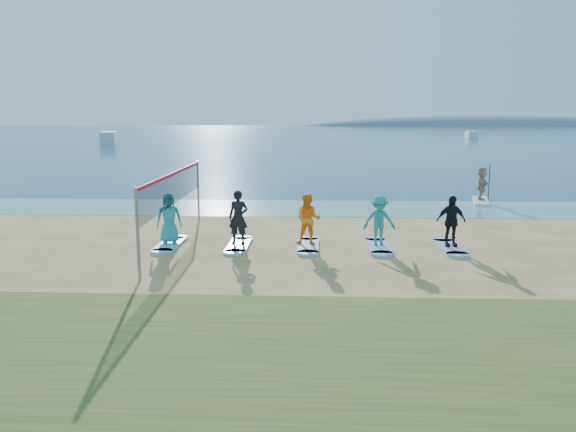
{
  "coord_description": "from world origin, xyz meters",
  "views": [
    {
      "loc": [
        -0.31,
        -16.1,
        4.28
      ],
      "look_at": [
        -1.16,
        2.0,
        1.1
      ],
      "focal_mm": 35.0,
      "sensor_mm": 36.0,
      "label": 1
    }
  ],
  "objects_px": {
    "surfboard_1": "(239,245)",
    "surfboard_2": "(308,246)",
    "boat_offshore_b": "(471,138)",
    "surfboard_3": "(379,247)",
    "student_2": "(308,219)",
    "student_0": "(169,218)",
    "surfboard_0": "(170,244)",
    "boat_offshore_a": "(109,144)",
    "paddleboard": "(481,201)",
    "paddleboarder": "(482,184)",
    "surfboard_4": "(450,247)",
    "student_4": "(451,221)",
    "student_1": "(238,217)",
    "volleyball_net": "(174,189)",
    "student_3": "(379,221)"
  },
  "relations": [
    {
      "from": "surfboard_1",
      "to": "surfboard_3",
      "type": "height_order",
      "value": "same"
    },
    {
      "from": "volleyball_net",
      "to": "student_0",
      "type": "distance_m",
      "value": 1.04
    },
    {
      "from": "surfboard_0",
      "to": "surfboard_3",
      "type": "xyz_separation_m",
      "value": [
        7.03,
        0.0,
        0.0
      ]
    },
    {
      "from": "student_1",
      "to": "surfboard_2",
      "type": "xyz_separation_m",
      "value": [
        2.34,
        0.0,
        -0.95
      ]
    },
    {
      "from": "student_2",
      "to": "student_4",
      "type": "bearing_deg",
      "value": 6.45
    },
    {
      "from": "surfboard_0",
      "to": "student_3",
      "type": "relative_size",
      "value": 1.33
    },
    {
      "from": "volleyball_net",
      "to": "surfboard_0",
      "type": "relative_size",
      "value": 4.13
    },
    {
      "from": "student_0",
      "to": "paddleboarder",
      "type": "bearing_deg",
      "value": 22.37
    },
    {
      "from": "student_0",
      "to": "surfboard_0",
      "type": "bearing_deg",
      "value": 0.0
    },
    {
      "from": "surfboard_2",
      "to": "student_2",
      "type": "height_order",
      "value": "student_2"
    },
    {
      "from": "surfboard_3",
      "to": "surfboard_2",
      "type": "bearing_deg",
      "value": 180.0
    },
    {
      "from": "surfboard_3",
      "to": "student_4",
      "type": "xyz_separation_m",
      "value": [
        2.34,
        0.0,
        0.89
      ]
    },
    {
      "from": "paddleboard",
      "to": "boat_offshore_a",
      "type": "relative_size",
      "value": 0.35
    },
    {
      "from": "surfboard_0",
      "to": "surfboard_1",
      "type": "bearing_deg",
      "value": 0.0
    },
    {
      "from": "student_1",
      "to": "student_2",
      "type": "distance_m",
      "value": 2.34
    },
    {
      "from": "student_1",
      "to": "student_4",
      "type": "xyz_separation_m",
      "value": [
        7.03,
        0.0,
        -0.06
      ]
    },
    {
      "from": "boat_offshore_b",
      "to": "student_2",
      "type": "distance_m",
      "value": 112.14
    },
    {
      "from": "boat_offshore_a",
      "to": "paddleboard",
      "type": "bearing_deg",
      "value": -71.73
    },
    {
      "from": "paddleboarder",
      "to": "surfboard_0",
      "type": "height_order",
      "value": "paddleboarder"
    },
    {
      "from": "paddleboarder",
      "to": "student_4",
      "type": "distance_m",
      "value": 11.38
    },
    {
      "from": "volleyball_net",
      "to": "student_1",
      "type": "height_order",
      "value": "volleyball_net"
    },
    {
      "from": "boat_offshore_b",
      "to": "surfboard_3",
      "type": "bearing_deg",
      "value": -100.64
    },
    {
      "from": "student_1",
      "to": "surfboard_3",
      "type": "distance_m",
      "value": 4.78
    },
    {
      "from": "student_1",
      "to": "student_2",
      "type": "bearing_deg",
      "value": 7.51
    },
    {
      "from": "surfboard_4",
      "to": "student_3",
      "type": "bearing_deg",
      "value": 180.0
    },
    {
      "from": "surfboard_0",
      "to": "surfboard_4",
      "type": "relative_size",
      "value": 1.0
    },
    {
      "from": "surfboard_1",
      "to": "surfboard_2",
      "type": "bearing_deg",
      "value": 0.0
    },
    {
      "from": "paddleboard",
      "to": "student_3",
      "type": "height_order",
      "value": "student_3"
    },
    {
      "from": "boat_offshore_b",
      "to": "surfboard_4",
      "type": "xyz_separation_m",
      "value": [
        -29.63,
        -106.75,
        0.04
      ]
    },
    {
      "from": "boat_offshore_b",
      "to": "surfboard_2",
      "type": "bearing_deg",
      "value": -101.79
    },
    {
      "from": "volleyball_net",
      "to": "paddleboard",
      "type": "xyz_separation_m",
      "value": [
        13.34,
        10.24,
        -1.84
      ]
    },
    {
      "from": "volleyball_net",
      "to": "surfboard_2",
      "type": "height_order",
      "value": "volleyball_net"
    },
    {
      "from": "surfboard_1",
      "to": "volleyball_net",
      "type": "bearing_deg",
      "value": 170.37
    },
    {
      "from": "student_2",
      "to": "surfboard_2",
      "type": "bearing_deg",
      "value": 0.0
    },
    {
      "from": "student_1",
      "to": "surfboard_2",
      "type": "distance_m",
      "value": 2.53
    },
    {
      "from": "surfboard_2",
      "to": "student_2",
      "type": "distance_m",
      "value": 0.9
    },
    {
      "from": "paddleboard",
      "to": "surfboard_2",
      "type": "distance_m",
      "value": 13.77
    },
    {
      "from": "student_2",
      "to": "surfboard_3",
      "type": "xyz_separation_m",
      "value": [
        2.34,
        0.0,
        -0.9
      ]
    },
    {
      "from": "boat_offshore_a",
      "to": "student_0",
      "type": "bearing_deg",
      "value": -84.04
    },
    {
      "from": "paddleboarder",
      "to": "surfboard_1",
      "type": "xyz_separation_m",
      "value": [
        -11.12,
        -10.62,
        -0.91
      ]
    },
    {
      "from": "student_0",
      "to": "student_4",
      "type": "relative_size",
      "value": 1.02
    },
    {
      "from": "surfboard_3",
      "to": "student_2",
      "type": "bearing_deg",
      "value": 180.0
    },
    {
      "from": "paddleboarder",
      "to": "boat_offshore_b",
      "type": "xyz_separation_m",
      "value": [
        25.55,
        96.13,
        -0.96
      ]
    },
    {
      "from": "surfboard_4",
      "to": "student_4",
      "type": "height_order",
      "value": "student_4"
    },
    {
      "from": "volleyball_net",
      "to": "student_0",
      "type": "height_order",
      "value": "volleyball_net"
    },
    {
      "from": "paddleboarder",
      "to": "student_1",
      "type": "distance_m",
      "value": 15.37
    },
    {
      "from": "paddleboarder",
      "to": "surfboard_0",
      "type": "bearing_deg",
      "value": 140.38
    },
    {
      "from": "student_1",
      "to": "student_2",
      "type": "relative_size",
      "value": 1.06
    },
    {
      "from": "surfboard_3",
      "to": "student_4",
      "type": "height_order",
      "value": "student_4"
    },
    {
      "from": "surfboard_1",
      "to": "paddleboard",
      "type": "bearing_deg",
      "value": 43.7
    }
  ]
}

